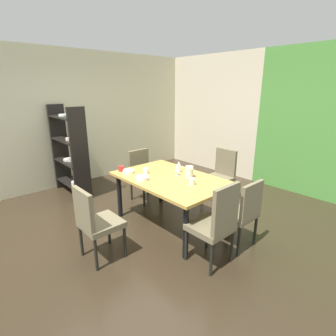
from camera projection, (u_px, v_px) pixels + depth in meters
ground_plane at (141, 228)px, 3.88m from camera, size 5.22×6.32×0.02m
back_panel_interior at (210, 114)px, 6.39m from camera, size 2.61×0.10×2.72m
garden_window_panel at (328, 125)px, 4.54m from camera, size 2.61×0.10×2.72m
left_interior_panel at (64, 120)px, 5.29m from camera, size 0.10×6.32×2.72m
dining_table at (171, 183)px, 3.80m from camera, size 1.66×1.06×0.75m
chair_left_far at (143, 172)px, 4.74m from camera, size 0.44×0.44×0.91m
chair_head_near at (95, 220)px, 3.03m from camera, size 0.44×0.44×0.92m
chair_head_far at (221, 174)px, 4.64m from camera, size 0.44×0.45×0.95m
chair_right_near at (216, 222)px, 2.93m from camera, size 0.44×0.44×1.01m
chair_right_far at (241, 211)px, 3.28m from camera, size 0.44×0.44×0.91m
display_shelf at (69, 152)px, 4.92m from camera, size 0.98×0.31×1.68m
wine_glass_north at (179, 164)px, 3.99m from camera, size 0.08×0.08×0.17m
wine_glass_east at (177, 169)px, 3.83m from camera, size 0.07×0.07×0.14m
serving_bowl_near_window at (128, 172)px, 3.97m from camera, size 0.17×0.17×0.05m
serving_bowl_right at (142, 178)px, 3.67m from camera, size 0.19×0.19×0.05m
cup_corner at (192, 182)px, 3.49m from camera, size 0.08×0.08×0.09m
cup_left at (146, 171)px, 3.95m from camera, size 0.08×0.08×0.08m
cup_south at (121, 169)px, 4.06m from camera, size 0.08×0.08×0.08m
pitcher_center at (189, 172)px, 3.76m from camera, size 0.13×0.11×0.17m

